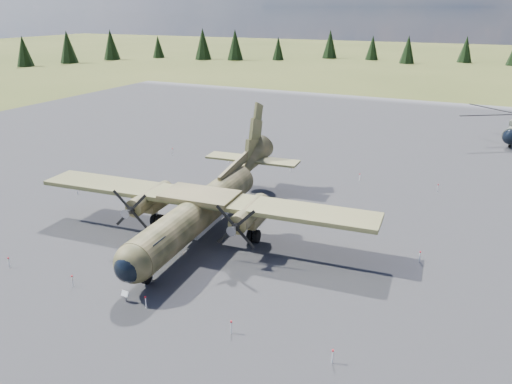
% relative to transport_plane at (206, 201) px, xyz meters
% --- Properties ---
extents(ground, '(500.00, 500.00, 0.00)m').
position_rel_transport_plane_xyz_m(ground, '(0.38, 2.03, -2.70)').
color(ground, brown).
rests_on(ground, ground).
extents(apron, '(120.00, 120.00, 0.04)m').
position_rel_transport_plane_xyz_m(apron, '(0.38, 12.03, -2.70)').
color(apron, slate).
rests_on(apron, ground).
extents(transport_plane, '(28.55, 25.88, 9.40)m').
position_rel_transport_plane_xyz_m(transport_plane, '(0.00, 0.00, 0.00)').
color(transport_plane, '#3A3B20').
rests_on(transport_plane, ground).
extents(info_placard_left, '(0.44, 0.24, 0.66)m').
position_rel_transport_plane_xyz_m(info_placard_left, '(0.50, -8.60, -2.26)').
color(info_placard_left, gray).
rests_on(info_placard_left, ground).
extents(info_placard_right, '(0.52, 0.24, 0.79)m').
position_rel_transport_plane_xyz_m(info_placard_right, '(0.77, -11.44, -2.17)').
color(info_placard_right, gray).
rests_on(info_placard_right, ground).
extents(barrier_fence, '(33.12, 29.62, 0.85)m').
position_rel_transport_plane_xyz_m(barrier_fence, '(-0.08, 1.96, -2.19)').
color(barrier_fence, white).
rests_on(barrier_fence, ground).
extents(treeline, '(313.10, 309.41, 10.97)m').
position_rel_transport_plane_xyz_m(treeline, '(-5.98, -2.61, 2.06)').
color(treeline, black).
rests_on(treeline, ground).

